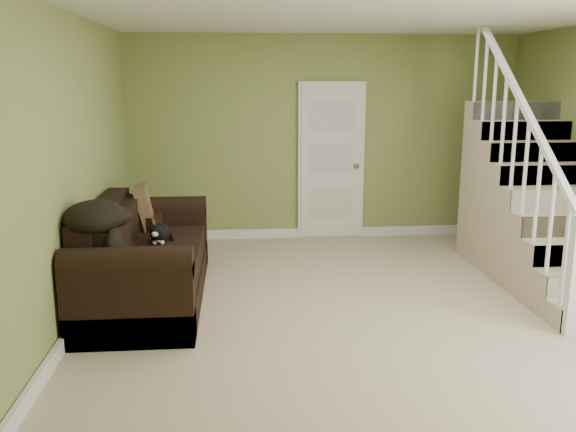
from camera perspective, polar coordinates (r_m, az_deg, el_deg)
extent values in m
cube|color=tan|center=(5.56, 7.20, -8.96)|extent=(5.00, 5.50, 0.01)
cube|color=white|center=(5.20, 8.02, 18.75)|extent=(5.00, 5.50, 0.01)
cube|color=olive|center=(7.91, 3.32, 7.27)|extent=(5.00, 0.04, 2.60)
cube|color=olive|center=(2.66, 20.31, -4.18)|extent=(5.00, 0.04, 2.60)
cube|color=olive|center=(5.29, -20.00, 3.88)|extent=(0.04, 5.50, 2.60)
cube|color=white|center=(8.09, 3.24, -1.53)|extent=(5.00, 0.04, 0.12)
cube|color=white|center=(5.59, -18.74, -8.78)|extent=(0.04, 5.50, 0.12)
cube|color=white|center=(7.93, 4.05, 5.15)|extent=(0.86, 0.05, 2.02)
cube|color=white|center=(7.91, 4.07, 5.06)|extent=(0.78, 0.04, 1.96)
sphere|color=olive|center=(7.93, 6.40, 4.67)|extent=(0.07, 0.07, 0.07)
cylinder|color=white|center=(5.48, 24.52, -3.17)|extent=(0.04, 0.04, 0.90)
cylinder|color=white|center=(5.66, 23.39, -0.50)|extent=(0.04, 0.04, 0.90)
cylinder|color=white|center=(5.86, 22.33, 2.00)|extent=(0.04, 0.04, 0.90)
cube|color=tan|center=(6.44, 24.34, -3.23)|extent=(1.00, 0.27, 0.80)
cylinder|color=white|center=(6.07, 21.34, 4.33)|extent=(0.04, 0.04, 0.90)
cube|color=tan|center=(6.65, 23.31, -1.78)|extent=(1.00, 0.27, 1.00)
cylinder|color=white|center=(6.29, 20.42, 6.50)|extent=(0.04, 0.04, 0.90)
cube|color=tan|center=(6.86, 22.34, -0.42)|extent=(1.00, 0.27, 1.20)
cylinder|color=white|center=(6.52, 19.55, 8.52)|extent=(0.04, 0.04, 0.90)
cube|color=tan|center=(7.07, 21.42, 0.86)|extent=(1.00, 0.27, 1.40)
cylinder|color=white|center=(6.76, 18.73, 10.40)|extent=(0.04, 0.04, 0.90)
cube|color=tan|center=(7.29, 20.56, 2.06)|extent=(1.00, 0.27, 1.60)
cylinder|color=white|center=(7.00, 17.96, 12.15)|extent=(0.04, 0.04, 0.90)
cube|color=tan|center=(7.52, 19.75, 3.19)|extent=(1.00, 0.27, 1.80)
cylinder|color=white|center=(7.26, 17.23, 13.77)|extent=(0.04, 0.04, 0.90)
cube|color=white|center=(5.39, 25.17, -5.14)|extent=(0.09, 0.09, 1.00)
cube|color=white|center=(6.26, 20.73, 10.59)|extent=(0.06, 2.46, 1.84)
cube|color=black|center=(5.96, -12.88, -6.31)|extent=(1.01, 2.33, 0.26)
cube|color=black|center=(5.88, -11.97, -4.01)|extent=(0.76, 1.76, 0.23)
cube|color=black|center=(4.94, -14.61, -8.01)|extent=(1.01, 0.26, 0.66)
cube|color=black|center=(6.89, -11.81, -2.00)|extent=(1.01, 0.26, 0.66)
cylinder|color=black|center=(4.84, -14.82, -4.37)|extent=(1.01, 0.26, 0.26)
cylinder|color=black|center=(6.82, -11.93, 0.67)|extent=(1.01, 0.26, 0.26)
cube|color=black|center=(5.91, -16.91, -2.12)|extent=(0.21, 1.80, 0.67)
cube|color=black|center=(5.85, -15.39, -1.30)|extent=(0.15, 1.74, 0.37)
cube|color=black|center=(6.79, -13.94, -2.34)|extent=(0.64, 0.64, 0.65)
cylinder|color=silver|center=(6.64, -14.96, 1.06)|extent=(0.06, 0.06, 0.20)
cylinder|color=#2B56A7|center=(6.64, -14.96, 1.06)|extent=(0.07, 0.07, 0.05)
cylinder|color=white|center=(6.62, -15.01, 2.04)|extent=(0.03, 0.03, 0.03)
cylinder|color=silver|center=(6.66, -13.51, 1.17)|extent=(0.06, 0.06, 0.20)
cylinder|color=#2B56A7|center=(6.66, -13.51, 1.17)|extent=(0.07, 0.07, 0.05)
cylinder|color=white|center=(6.64, -13.56, 2.14)|extent=(0.03, 0.03, 0.03)
cylinder|color=silver|center=(6.80, -13.99, 1.37)|extent=(0.06, 0.06, 0.20)
cylinder|color=#2B56A7|center=(6.80, -13.99, 1.37)|extent=(0.07, 0.07, 0.05)
cylinder|color=white|center=(6.78, -14.04, 2.33)|extent=(0.03, 0.03, 0.03)
ellipsoid|color=black|center=(6.04, -11.88, -1.53)|extent=(0.22, 0.34, 0.18)
ellipsoid|color=white|center=(5.97, -11.95, -2.00)|extent=(0.12, 0.15, 0.09)
sphere|color=black|center=(5.86, -12.10, -1.35)|extent=(0.13, 0.13, 0.12)
ellipsoid|color=white|center=(5.82, -12.15, -1.66)|extent=(0.07, 0.06, 0.06)
cone|color=black|center=(5.86, -12.44, -0.74)|extent=(0.05, 0.05, 0.05)
cone|color=black|center=(5.85, -11.79, -0.73)|extent=(0.05, 0.05, 0.05)
cylinder|color=black|center=(6.17, -10.90, -1.85)|extent=(0.07, 0.25, 0.03)
ellipsoid|color=gold|center=(5.30, -11.75, -4.18)|extent=(0.08, 0.21, 0.06)
cube|color=#432B1B|center=(6.62, -13.15, 0.65)|extent=(0.29, 0.52, 0.51)
ellipsoid|color=black|center=(5.17, -17.69, -0.06)|extent=(0.54, 0.68, 0.26)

